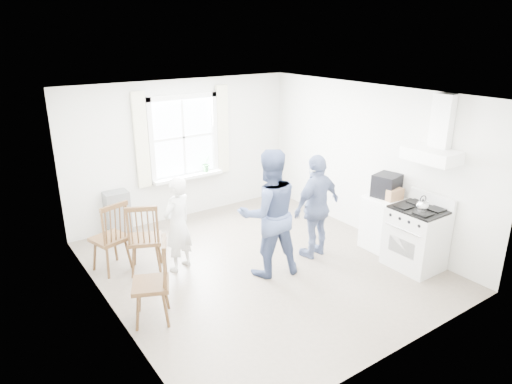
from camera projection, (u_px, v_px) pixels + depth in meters
name	position (u px, v px, depth m)	size (l,w,h in m)	color
room_shell	(261.00, 185.00, 6.59)	(4.62, 5.12, 2.64)	#776A5B
window_assembly	(184.00, 142.00, 8.43)	(1.88, 0.24, 1.70)	white
range_hood	(435.00, 144.00, 6.45)	(0.45, 0.76, 0.94)	white
shelf_unit	(118.00, 214.00, 7.94)	(0.40, 0.30, 0.80)	slate
gas_stove	(416.00, 237.00, 6.84)	(0.68, 0.76, 1.12)	silver
kettle	(422.00, 206.00, 6.52)	(0.18, 0.18, 0.25)	silver
low_cabinet	(382.00, 223.00, 7.43)	(0.50, 0.55, 0.90)	white
stereo_stack	(387.00, 185.00, 7.26)	(0.47, 0.44, 0.36)	black
cardboard_box	(393.00, 194.00, 7.15)	(0.29, 0.20, 0.18)	#9B714B
windsor_chair_a	(113.00, 230.00, 6.62)	(0.58, 0.57, 1.11)	#412915
windsor_chair_b	(144.00, 232.00, 6.54)	(0.62, 0.61, 1.11)	#412915
windsor_chair_c	(159.00, 272.00, 5.51)	(0.59, 0.60, 1.08)	#412915
person_left	(178.00, 224.00, 6.70)	(0.53, 0.53, 1.45)	silver
person_mid	(269.00, 213.00, 6.52)	(0.92, 0.92, 1.89)	#42517B
person_right	(317.00, 206.00, 7.08)	(0.98, 0.98, 1.66)	navy
potted_plant	(206.00, 163.00, 8.72)	(0.18, 0.18, 0.32)	#377C3D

